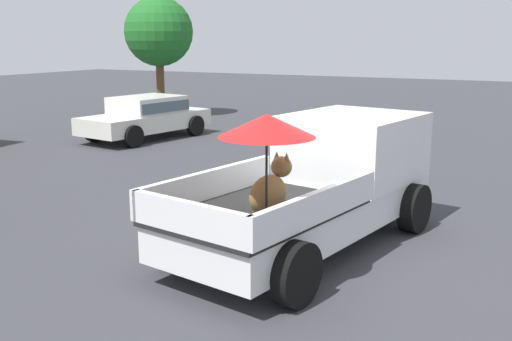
% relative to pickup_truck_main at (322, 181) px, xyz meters
% --- Properties ---
extents(ground_plane, '(80.00, 80.00, 0.00)m').
position_rel_pickup_truck_main_xyz_m(ground_plane, '(-0.41, 0.09, -0.97)').
color(ground_plane, '#38383D').
extents(pickup_truck_main, '(5.30, 2.96, 2.23)m').
position_rel_pickup_truck_main_xyz_m(pickup_truck_main, '(0.00, 0.00, 0.00)').
color(pickup_truck_main, black).
rests_on(pickup_truck_main, ground).
extents(parked_sedan_near, '(4.52, 2.47, 1.33)m').
position_rel_pickup_truck_main_xyz_m(parked_sedan_near, '(6.64, 8.49, -0.22)').
color(parked_sedan_near, black).
rests_on(parked_sedan_near, ground).
extents(tree_by_lot, '(2.74, 2.74, 4.75)m').
position_rel_pickup_truck_main_xyz_m(tree_by_lot, '(11.39, 11.42, 2.39)').
color(tree_by_lot, brown).
rests_on(tree_by_lot, ground).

